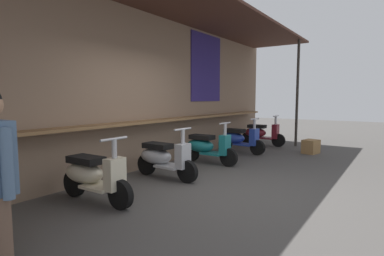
{
  "coord_description": "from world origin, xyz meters",
  "views": [
    {
      "loc": [
        -4.3,
        -2.55,
        1.5
      ],
      "look_at": [
        0.85,
        0.97,
        0.88
      ],
      "focal_mm": 28.63,
      "sensor_mm": 36.0,
      "label": 1
    }
  ],
  "objects_px": {
    "scooter_teal": "(206,147)",
    "merchandise_crate": "(311,147)",
    "scooter_silver": "(163,157)",
    "scooter_maroon": "(260,133)",
    "scooter_blue": "(238,139)",
    "scooter_cream": "(92,175)"
  },
  "relations": [
    {
      "from": "scooter_maroon",
      "to": "scooter_cream",
      "type": "bearing_deg",
      "value": -91.91
    },
    {
      "from": "scooter_cream",
      "to": "merchandise_crate",
      "type": "height_order",
      "value": "scooter_cream"
    },
    {
      "from": "scooter_cream",
      "to": "scooter_teal",
      "type": "bearing_deg",
      "value": 89.12
    },
    {
      "from": "scooter_teal",
      "to": "scooter_blue",
      "type": "distance_m",
      "value": 1.67
    },
    {
      "from": "scooter_cream",
      "to": "scooter_teal",
      "type": "relative_size",
      "value": 1.0
    },
    {
      "from": "scooter_blue",
      "to": "scooter_maroon",
      "type": "xyz_separation_m",
      "value": [
        1.6,
        0.0,
        0.0
      ]
    },
    {
      "from": "scooter_teal",
      "to": "merchandise_crate",
      "type": "distance_m",
      "value": 3.16
    },
    {
      "from": "scooter_cream",
      "to": "scooter_blue",
      "type": "bearing_deg",
      "value": 89.12
    },
    {
      "from": "scooter_blue",
      "to": "scooter_silver",
      "type": "bearing_deg",
      "value": -85.78
    },
    {
      "from": "scooter_cream",
      "to": "scooter_blue",
      "type": "relative_size",
      "value": 1.0
    },
    {
      "from": "scooter_cream",
      "to": "scooter_silver",
      "type": "bearing_deg",
      "value": 89.12
    },
    {
      "from": "scooter_silver",
      "to": "scooter_blue",
      "type": "xyz_separation_m",
      "value": [
        3.22,
        -0.0,
        0.0
      ]
    },
    {
      "from": "scooter_silver",
      "to": "scooter_blue",
      "type": "relative_size",
      "value": 1.0
    },
    {
      "from": "scooter_silver",
      "to": "scooter_maroon",
      "type": "bearing_deg",
      "value": 91.62
    },
    {
      "from": "scooter_teal",
      "to": "scooter_blue",
      "type": "xyz_separation_m",
      "value": [
        1.67,
        -0.0,
        0.0
      ]
    },
    {
      "from": "scooter_silver",
      "to": "scooter_teal",
      "type": "distance_m",
      "value": 1.56
    },
    {
      "from": "scooter_silver",
      "to": "scooter_maroon",
      "type": "relative_size",
      "value": 1.0
    },
    {
      "from": "scooter_silver",
      "to": "scooter_maroon",
      "type": "xyz_separation_m",
      "value": [
        4.82,
        -0.0,
        0.0
      ]
    },
    {
      "from": "scooter_teal",
      "to": "merchandise_crate",
      "type": "bearing_deg",
      "value": 58.25
    },
    {
      "from": "scooter_teal",
      "to": "merchandise_crate",
      "type": "xyz_separation_m",
      "value": [
        2.68,
        -1.68,
        -0.2
      ]
    },
    {
      "from": "scooter_maroon",
      "to": "merchandise_crate",
      "type": "bearing_deg",
      "value": -21.14
    },
    {
      "from": "scooter_silver",
      "to": "scooter_blue",
      "type": "distance_m",
      "value": 3.22
    }
  ]
}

